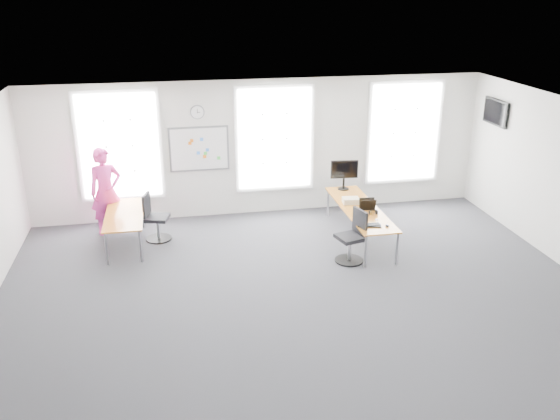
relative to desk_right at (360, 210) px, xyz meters
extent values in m
plane|color=#26262B|center=(-1.71, -2.14, -0.62)|extent=(10.00, 10.00, 0.00)
plane|color=white|center=(-1.71, -2.14, 2.38)|extent=(10.00, 10.00, 0.00)
plane|color=white|center=(-1.71, 1.86, 0.88)|extent=(10.00, 0.00, 10.00)
plane|color=white|center=(-1.71, -6.14, 0.88)|extent=(10.00, 0.00, 10.00)
cube|color=white|center=(-4.71, 1.83, 1.08)|extent=(1.60, 0.06, 2.20)
cube|color=white|center=(-1.41, 1.83, 1.08)|extent=(1.60, 0.06, 2.20)
cube|color=white|center=(1.59, 1.83, 1.08)|extent=(1.60, 0.06, 2.20)
cube|color=#C47E21|center=(0.00, 0.00, 0.03)|extent=(0.73, 2.72, 0.03)
cylinder|color=gray|center=(-0.30, -1.30, -0.30)|extent=(0.05, 0.05, 0.63)
cylinder|color=gray|center=(0.30, -1.30, -0.30)|extent=(0.05, 0.05, 0.63)
cylinder|color=gray|center=(-0.30, 1.30, -0.30)|extent=(0.05, 0.05, 0.63)
cylinder|color=gray|center=(0.30, 1.30, -0.30)|extent=(0.05, 0.05, 0.63)
cube|color=#C47E21|center=(-4.64, 0.55, 0.03)|extent=(0.73, 1.82, 0.03)
cylinder|color=gray|center=(-4.95, -0.30, -0.30)|extent=(0.05, 0.05, 0.64)
cylinder|color=gray|center=(-4.34, -0.30, -0.30)|extent=(0.05, 0.05, 0.64)
cylinder|color=gray|center=(-4.95, 1.40, -0.30)|extent=(0.05, 0.05, 0.64)
cylinder|color=gray|center=(-4.34, 1.40, -0.30)|extent=(0.05, 0.05, 0.64)
cylinder|color=black|center=(-0.51, -1.00, -0.60)|extent=(0.53, 0.53, 0.03)
cylinder|color=gray|center=(-0.51, -1.00, -0.37)|extent=(0.06, 0.06, 0.43)
cube|color=black|center=(-0.51, -1.00, -0.14)|extent=(0.56, 0.56, 0.07)
cube|color=black|center=(-0.32, -0.95, 0.15)|extent=(0.16, 0.43, 0.46)
cylinder|color=black|center=(-4.02, 0.70, -0.60)|extent=(0.52, 0.52, 0.03)
cylinder|color=gray|center=(-4.02, 0.70, -0.38)|extent=(0.06, 0.06, 0.42)
cube|color=black|center=(-4.02, 0.70, -0.15)|extent=(0.54, 0.54, 0.07)
cube|color=black|center=(-4.22, 0.75, 0.13)|extent=(0.16, 0.42, 0.45)
imported|color=#E6369A|center=(-5.02, 1.27, 0.29)|extent=(0.77, 0.64, 1.82)
cube|color=white|center=(-3.06, 1.83, 0.93)|extent=(1.20, 0.03, 0.90)
cylinder|color=gray|center=(-3.06, 1.83, 1.73)|extent=(0.30, 0.04, 0.30)
cube|color=black|center=(3.24, 0.86, 1.68)|extent=(0.06, 0.90, 0.55)
cube|color=black|center=(-0.13, -0.95, 0.05)|extent=(0.46, 0.27, 0.02)
ellipsoid|color=black|center=(0.19, -1.04, 0.06)|extent=(0.09, 0.11, 0.04)
cylinder|color=black|center=(0.11, -0.69, 0.05)|extent=(0.07, 0.07, 0.01)
cylinder|color=black|center=(0.07, -0.40, 0.08)|extent=(0.04, 0.08, 0.08)
cylinder|color=black|center=(0.20, -0.40, 0.08)|extent=(0.04, 0.08, 0.08)
cylinder|color=gold|center=(0.07, -0.40, 0.08)|extent=(0.01, 0.09, 0.09)
cube|color=black|center=(0.14, -0.40, 0.13)|extent=(0.15, 0.02, 0.01)
cube|color=black|center=(0.09, -0.13, 0.17)|extent=(0.31, 0.10, 0.25)
cube|color=orange|center=(0.09, -0.20, 0.16)|extent=(0.29, 0.11, 0.23)
cube|color=black|center=(0.09, -0.21, 0.17)|extent=(0.31, 0.11, 0.24)
cube|color=beige|center=(-0.10, 0.29, 0.10)|extent=(0.35, 0.27, 0.11)
cylinder|color=black|center=(0.00, 1.16, 0.05)|extent=(0.24, 0.24, 0.02)
cylinder|color=black|center=(0.00, 1.16, 0.17)|extent=(0.05, 0.05, 0.24)
cube|color=black|center=(0.00, 1.14, 0.50)|extent=(0.59, 0.10, 0.40)
cube|color=black|center=(0.00, 1.12, 0.50)|extent=(0.55, 0.06, 0.35)
camera|label=1|loc=(-3.68, -10.62, 4.28)|focal=38.00mm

